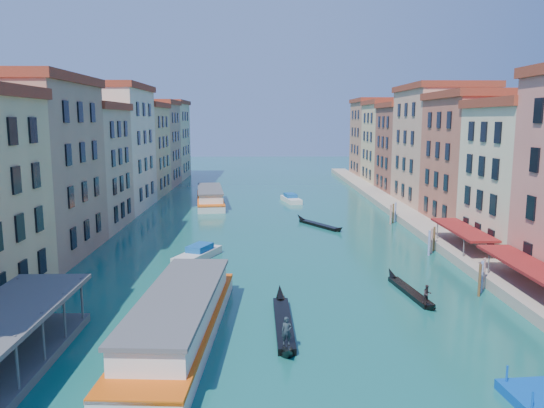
{
  "coord_description": "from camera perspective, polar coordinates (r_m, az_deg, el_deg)",
  "views": [
    {
      "loc": [
        -0.34,
        -18.84,
        15.22
      ],
      "look_at": [
        0.81,
        40.4,
        5.73
      ],
      "focal_mm": 35.0,
      "sensor_mm": 36.0,
      "label": 1
    }
  ],
  "objects": [
    {
      "name": "left_bank_palazzos",
      "position": [
        87.54,
        -18.22,
        5.03
      ],
      "size": [
        12.8,
        128.4,
        21.0
      ],
      "color": "#C2B588",
      "rests_on": "ground"
    },
    {
      "name": "gondola_fore",
      "position": [
        40.2,
        1.23,
        -12.47
      ],
      "size": [
        1.33,
        13.14,
        2.62
      ],
      "rotation": [
        0.0,
        0.0,
        0.01
      ],
      "color": "black",
      "rests_on": "ground"
    },
    {
      "name": "gondola_right",
      "position": [
        48.59,
        14.72,
        -8.97
      ],
      "size": [
        2.21,
        10.44,
        2.08
      ],
      "rotation": [
        0.0,
        0.0,
        0.14
      ],
      "color": "black",
      "rests_on": "ground"
    },
    {
      "name": "mooring_poles_right",
      "position": [
        53.3,
        20.47,
        -6.63
      ],
      "size": [
        1.44,
        54.24,
        3.2
      ],
      "color": "brown",
      "rests_on": "ground"
    },
    {
      "name": "restaurant_awnings",
      "position": [
        49.07,
        26.44,
        -6.31
      ],
      "size": [
        3.2,
        44.55,
        3.12
      ],
      "color": "maroon",
      "rests_on": "ground"
    },
    {
      "name": "right_bank_palazzos",
      "position": [
        89.33,
        18.83,
        5.1
      ],
      "size": [
        12.8,
        128.4,
        21.0
      ],
      "color": "brown",
      "rests_on": "ground"
    },
    {
      "name": "quay",
      "position": [
        88.0,
        13.62,
        -0.79
      ],
      "size": [
        4.0,
        140.0,
        1.0
      ],
      "primitive_type": "cube",
      "color": "#AA9D89",
      "rests_on": "ground"
    },
    {
      "name": "vaporetto_far",
      "position": [
        96.45,
        -6.68,
        0.76
      ],
      "size": [
        6.9,
        20.34,
        2.97
      ],
      "rotation": [
        0.0,
        0.0,
        0.12
      ],
      "color": "silver",
      "rests_on": "ground"
    },
    {
      "name": "vaporetto_stop",
      "position": [
        37.23,
        -26.69,
        -13.64
      ],
      "size": [
        5.4,
        16.4,
        3.65
      ],
      "color": "#57575A",
      "rests_on": "ground"
    },
    {
      "name": "vaporetto_near",
      "position": [
        38.55,
        -9.91,
        -11.93
      ],
      "size": [
        6.25,
        22.3,
        3.28
      ],
      "rotation": [
        0.0,
        0.0,
        -0.06
      ],
      "color": "silver",
      "rests_on": "ground"
    },
    {
      "name": "gondola_far",
      "position": [
        76.52,
        4.99,
        -2.17
      ],
      "size": [
        6.47,
        9.78,
        1.56
      ],
      "rotation": [
        0.0,
        0.0,
        0.55
      ],
      "color": "black",
      "rests_on": "ground"
    },
    {
      "name": "motorboat_mid",
      "position": [
        59.19,
        -7.96,
        -5.3
      ],
      "size": [
        4.98,
        7.62,
        1.51
      ],
      "rotation": [
        0.0,
        0.0,
        -0.4
      ],
      "color": "silver",
      "rests_on": "ground"
    },
    {
      "name": "motorboat_far",
      "position": [
        98.75,
        2.05,
        0.57
      ],
      "size": [
        3.82,
        7.59,
        1.51
      ],
      "rotation": [
        0.0,
        0.0,
        0.22
      ],
      "color": "silver",
      "rests_on": "ground"
    }
  ]
}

